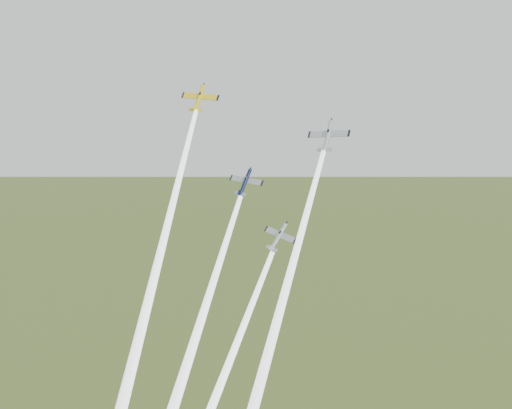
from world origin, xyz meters
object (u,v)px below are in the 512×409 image
plane_yellow (199,98)px  plane_silver_right (328,136)px  plane_navy (245,182)px  plane_silver_low (279,237)px

plane_yellow → plane_silver_right: plane_yellow is taller
plane_navy → plane_silver_low: size_ratio=1.03×
plane_navy → plane_silver_low: plane_navy is taller
plane_silver_right → plane_yellow: bearing=-176.5°
plane_navy → plane_silver_low: (8.99, -7.31, -8.99)m
plane_silver_low → plane_silver_right: bearing=83.0°
plane_yellow → plane_navy: 22.69m
plane_yellow → plane_silver_right: size_ratio=0.96×
plane_navy → plane_yellow: bearing=158.2°
plane_silver_right → plane_silver_low: bearing=-107.7°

